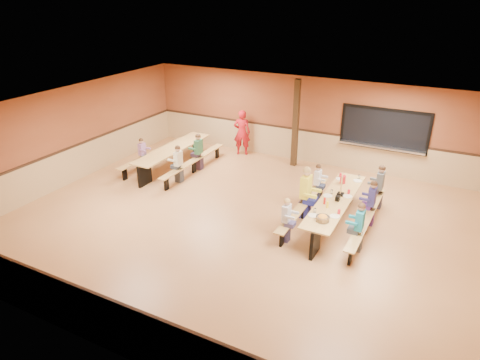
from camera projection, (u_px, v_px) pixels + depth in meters
The scene contains 23 objects.
ground at pixel (242, 221), 11.38m from camera, with size 12.00×12.00×0.00m, color #A46A3E.
room_envelope at pixel (242, 198), 11.10m from camera, with size 12.04×10.04×3.02m.
kitchen_pass_through at pixel (384, 131), 13.71m from camera, with size 2.78×0.28×1.38m.
structural_post at pixel (296, 124), 14.42m from camera, with size 0.18×0.18×3.00m, color black.
cafeteria_table_main at pixel (335, 207), 11.03m from camera, with size 1.91×3.70×0.74m.
cafeteria_table_second at pixel (173, 154), 14.57m from camera, with size 1.91×3.70×0.74m.
seated_child_white_left at pixel (286, 220), 10.28m from camera, with size 0.34×0.28×1.15m, color silver, non-canonical shape.
seated_adult_yellow at pixel (305, 193), 11.33m from camera, with size 0.48×0.39×1.43m, color yellow, non-canonical shape.
seated_child_grey_left at pixel (317, 183), 12.24m from camera, with size 0.33×0.27×1.14m, color silver, non-canonical shape.
seated_child_teal_right at pixel (359, 227), 9.91m from camera, with size 0.38×0.31×1.22m, color teal, non-canonical shape.
seated_child_navy_right at pixel (371, 203), 11.02m from camera, with size 0.38×0.31×1.22m, color navy, non-canonical shape.
seated_child_char_right at pixel (379, 187), 11.88m from camera, with size 0.39×0.32×1.26m, color #53595D, non-canonical shape.
seated_child_purple_sec at pixel (142, 155), 14.41m from camera, with size 0.32×0.26×1.11m, color #986697, non-canonical shape.
seated_child_green_sec at pixel (199, 152), 14.45m from camera, with size 0.38×0.31×1.24m, color #316845, non-canonical shape.
seated_child_tan_sec at pixel (179, 164), 13.49m from camera, with size 0.37×0.30×1.20m, color beige, non-canonical shape.
standing_woman at pixel (242, 132), 15.70m from camera, with size 0.61×0.40×1.69m, color #AD131C.
punch_pitcher at pixel (343, 179), 11.81m from camera, with size 0.16×0.16×0.22m, color red.
chip_bowl at pixel (323, 218), 9.88m from camera, with size 0.32×0.32×0.15m, color #F8A827, non-canonical shape.
napkin_dispenser at pixel (338, 198), 10.85m from camera, with size 0.10×0.14×0.13m, color black.
condiment_mustard at pixel (327, 205), 10.49m from camera, with size 0.06×0.06×0.17m, color yellow.
condiment_ketchup at pixel (325, 201), 10.67m from camera, with size 0.06×0.06×0.17m, color #B2140F.
table_paddle at pixel (341, 190), 11.10m from camera, with size 0.16×0.16×0.56m.
place_settings at pixel (336, 197), 10.92m from camera, with size 0.65×3.30×0.11m, color beige, non-canonical shape.
Camera 1 is at (4.51, -8.85, 5.66)m, focal length 32.00 mm.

